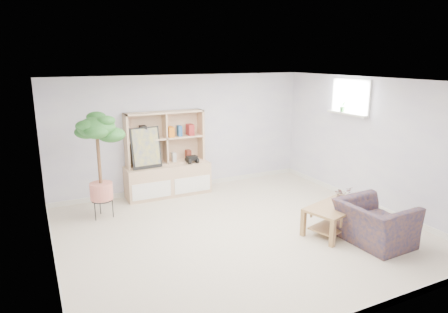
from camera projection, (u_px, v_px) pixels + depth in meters
name	position (u px, v px, depth m)	size (l,w,h in m)	color
floor	(240.00, 232.00, 6.44)	(5.50, 5.00, 0.01)	tan
ceiling	(241.00, 81.00, 5.85)	(5.50, 5.00, 0.01)	silver
walls	(240.00, 160.00, 6.14)	(5.51, 5.01, 2.40)	white
baseboard	(240.00, 229.00, 6.42)	(5.50, 5.00, 0.10)	white
window	(351.00, 97.00, 7.64)	(0.10, 0.98, 0.68)	#B9D5F5
window_sill	(347.00, 114.00, 7.70)	(0.14, 1.00, 0.04)	white
storage_unit	(167.00, 154.00, 7.99)	(1.70, 0.57, 1.70)	tan
poster	(146.00, 148.00, 7.70)	(0.58, 0.13, 0.80)	yellow
toy_truck	(192.00, 159.00, 8.15)	(0.31, 0.21, 0.16)	black
coffee_table	(336.00, 218.00, 6.41)	(1.09, 0.60, 0.45)	olive
table_plant	(342.00, 195.00, 6.37)	(0.27, 0.23, 0.30)	#175816
floor_tree	(99.00, 167.00, 6.81)	(0.68, 0.68, 1.85)	#2A7125
armchair	(375.00, 220.00, 5.96)	(1.00, 0.87, 0.74)	#11204E
sill_plant	(342.00, 106.00, 7.79)	(0.12, 0.10, 0.21)	#2A7125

